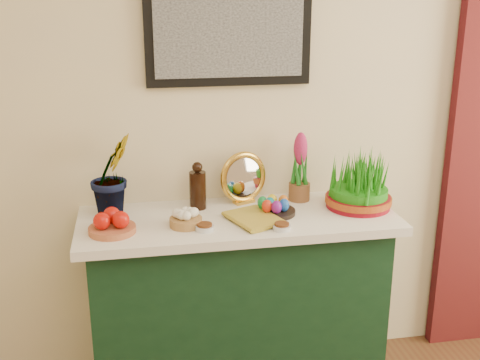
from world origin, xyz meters
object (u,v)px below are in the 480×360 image
hyacinth_green (111,162)px  book (235,222)px  mirror (243,178)px  wheatgrass_sabzeh (359,185)px  sideboard (238,308)px

hyacinth_green → book: hyacinth_green is taller
mirror → wheatgrass_sabzeh: 0.53m
sideboard → wheatgrass_sabzeh: 0.80m
hyacinth_green → book: (0.51, -0.23, -0.22)m
hyacinth_green → book: size_ratio=2.00×
wheatgrass_sabzeh → mirror: bearing=162.2°
sideboard → hyacinth_green: hyacinth_green is taller
hyacinth_green → mirror: bearing=-34.2°
book → sideboard: bearing=53.8°
sideboard → hyacinth_green: size_ratio=2.69×
sideboard → wheatgrass_sabzeh: (0.56, 0.01, 0.57)m
mirror → book: bearing=-107.1°
mirror → hyacinth_green: bearing=-175.1°
mirror → wheatgrass_sabzeh: size_ratio=0.81×
mirror → book: (-0.09, -0.29, -0.10)m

